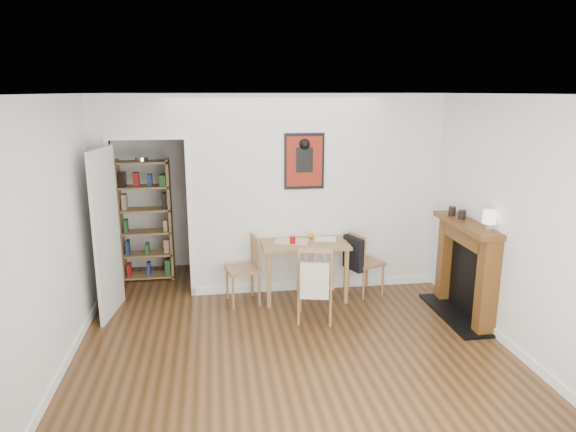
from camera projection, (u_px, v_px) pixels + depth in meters
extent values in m
plane|color=brown|center=(289.00, 336.00, 5.64)|extent=(5.20, 5.20, 0.00)
plane|color=silver|center=(264.00, 180.00, 7.83)|extent=(4.50, 0.00, 4.50)
plane|color=silver|center=(357.00, 338.00, 2.83)|extent=(4.50, 0.00, 4.50)
plane|color=silver|center=(61.00, 230.00, 5.01)|extent=(0.00, 5.20, 5.20)
plane|color=silver|center=(490.00, 215.00, 5.65)|extent=(0.00, 5.20, 5.20)
plane|color=silver|center=(289.00, 94.00, 5.02)|extent=(5.20, 5.20, 0.00)
cube|color=silver|center=(316.00, 194.00, 6.76)|extent=(3.35, 0.10, 2.60)
cube|color=silver|center=(103.00, 201.00, 6.38)|extent=(0.25, 0.10, 2.60)
cube|color=silver|center=(145.00, 117.00, 6.22)|extent=(0.90, 0.10, 0.55)
cube|color=white|center=(113.00, 222.00, 6.46)|extent=(0.06, 0.14, 2.05)
cube|color=white|center=(190.00, 219.00, 6.59)|extent=(0.06, 0.14, 2.05)
cube|color=white|center=(316.00, 285.00, 7.00)|extent=(3.35, 0.02, 0.10)
cube|color=white|center=(58.00, 378.00, 4.73)|extent=(0.02, 4.00, 0.10)
cube|color=white|center=(508.00, 344.00, 5.37)|extent=(0.02, 4.00, 0.10)
cube|color=silver|center=(107.00, 234.00, 6.01)|extent=(0.15, 0.80, 2.00)
cube|color=black|center=(304.00, 161.00, 6.56)|extent=(0.52, 0.02, 0.72)
cube|color=maroon|center=(304.00, 161.00, 6.55)|extent=(0.46, 0.00, 0.64)
cube|color=olive|center=(304.00, 243.00, 6.57)|extent=(1.10, 0.70, 0.04)
cube|color=olive|center=(269.00, 281.00, 6.32)|extent=(0.05, 0.05, 0.71)
cube|color=olive|center=(346.00, 277.00, 6.45)|extent=(0.05, 0.05, 0.71)
cube|color=olive|center=(264.00, 265.00, 6.87)|extent=(0.05, 0.05, 0.71)
cube|color=olive|center=(335.00, 262.00, 7.01)|extent=(0.05, 0.05, 0.71)
cube|color=black|center=(353.00, 253.00, 6.61)|extent=(0.22, 0.35, 0.44)
cube|color=beige|center=(315.00, 280.00, 5.69)|extent=(0.34, 0.18, 0.41)
cube|color=olive|center=(121.00, 221.00, 7.17)|extent=(0.04, 0.29, 1.72)
cube|color=olive|center=(171.00, 219.00, 7.27)|extent=(0.04, 0.29, 1.72)
cube|color=olive|center=(149.00, 275.00, 7.41)|extent=(0.72, 0.29, 0.03)
cube|color=olive|center=(147.00, 232.00, 7.26)|extent=(0.72, 0.29, 0.03)
cube|color=olive|center=(142.00, 162.00, 7.02)|extent=(0.72, 0.29, 0.03)
cube|color=maroon|center=(146.00, 220.00, 7.22)|extent=(0.63, 0.23, 0.23)
cube|color=brown|center=(487.00, 287.00, 5.58)|extent=(0.20, 0.16, 1.10)
cube|color=brown|center=(447.00, 259.00, 6.53)|extent=(0.20, 0.16, 1.10)
cube|color=brown|center=(467.00, 224.00, 5.91)|extent=(0.30, 1.21, 0.06)
cube|color=brown|center=(469.00, 235.00, 5.95)|extent=(0.20, 0.85, 0.20)
cube|color=black|center=(469.00, 280.00, 6.08)|extent=(0.08, 0.81, 0.88)
cube|color=black|center=(457.00, 314.00, 6.17)|extent=(0.45, 1.25, 0.03)
cylinder|color=maroon|center=(293.00, 240.00, 6.47)|extent=(0.07, 0.07, 0.10)
sphere|color=orange|center=(311.00, 236.00, 6.71)|extent=(0.07, 0.07, 0.07)
cube|color=beige|center=(292.00, 241.00, 6.59)|extent=(0.49, 0.42, 0.00)
cube|color=silver|center=(325.00, 239.00, 6.67)|extent=(0.31, 0.26, 0.01)
cylinder|color=silver|center=(488.00, 227.00, 5.51)|extent=(0.07, 0.07, 0.08)
cylinder|color=#EFEAC7|center=(489.00, 217.00, 5.48)|extent=(0.15, 0.15, 0.15)
cylinder|color=black|center=(462.00, 215.00, 6.03)|extent=(0.09, 0.09, 0.11)
cylinder|color=black|center=(452.00, 211.00, 6.20)|extent=(0.09, 0.09, 0.11)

